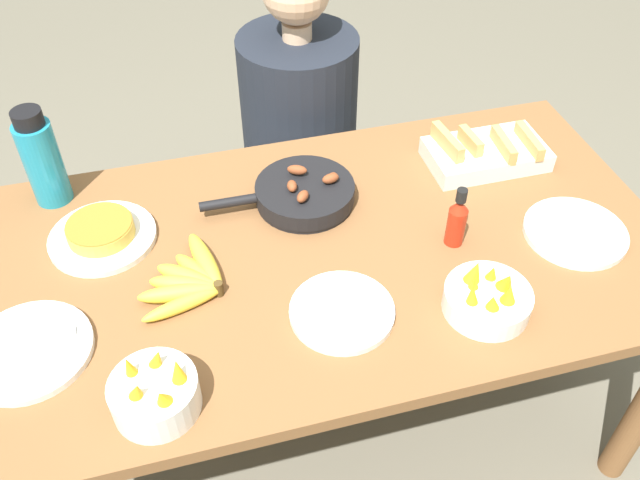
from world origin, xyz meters
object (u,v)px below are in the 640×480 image
banana_bunch (191,281)px  fruit_bowl_citrus (155,393)px  melon_tray (486,153)px  hot_sauce_bottle (457,220)px  skillet (303,193)px  empty_plate_far_right (342,312)px  frittata_plate_center (102,234)px  empty_plate_far_left (29,351)px  water_bottle (42,159)px  person_figure (300,158)px  fruit_bowl_mango (488,298)px  empty_plate_near_front (575,232)px

banana_bunch → fruit_bowl_citrus: (-0.10, -0.28, 0.02)m
melon_tray → hot_sauce_bottle: hot_sauce_bottle is taller
skillet → hot_sauce_bottle: bearing=143.5°
empty_plate_far_right → fruit_bowl_citrus: bearing=-162.6°
melon_tray → hot_sauce_bottle: size_ratio=1.97×
empty_plate_far_right → fruit_bowl_citrus: (-0.39, -0.12, 0.03)m
hot_sauce_bottle → frittata_plate_center: bearing=164.4°
banana_bunch → empty_plate_far_left: banana_bunch is taller
skillet → frittata_plate_center: bearing=2.0°
empty_plate_far_right → water_bottle: bearing=136.8°
melon_tray → person_figure: bearing=128.9°
banana_bunch → melon_tray: 0.84m
fruit_bowl_mango → melon_tray: bearing=65.2°
empty_plate_near_front → empty_plate_far_left: same height
fruit_bowl_citrus → empty_plate_near_front: bearing=12.1°
empty_plate_near_front → empty_plate_far_right: (-0.60, -0.09, 0.00)m
melon_tray → person_figure: 0.69m
banana_bunch → hot_sauce_bottle: bearing=-1.6°
empty_plate_near_front → hot_sauce_bottle: 0.30m
banana_bunch → person_figure: bearing=60.1°
water_bottle → hot_sauce_bottle: size_ratio=1.63×
person_figure → fruit_bowl_mango: bearing=-79.7°
frittata_plate_center → empty_plate_far_right: bearing=-37.3°
fruit_bowl_mango → hot_sauce_bottle: size_ratio=1.18×
banana_bunch → fruit_bowl_mango: size_ratio=1.34×
frittata_plate_center → hot_sauce_bottle: hot_sauce_bottle is taller
melon_tray → skillet: size_ratio=0.81×
empty_plate_near_front → hot_sauce_bottle: (-0.29, 0.05, 0.06)m
banana_bunch → water_bottle: size_ratio=0.97×
fruit_bowl_mango → empty_plate_far_right: bearing=167.9°
banana_bunch → water_bottle: bearing=126.8°
skillet → frittata_plate_center: 0.49m
water_bottle → person_figure: 0.87m
skillet → empty_plate_far_left: (-0.64, -0.31, -0.02)m
skillet → empty_plate_far_left: skillet is taller
banana_bunch → skillet: 0.37m
melon_tray → empty_plate_far_right: 0.66m
fruit_bowl_mango → hot_sauce_bottle: 0.21m
empty_plate_near_front → empty_plate_far_left: 1.23m
frittata_plate_center → empty_plate_far_left: 0.33m
empty_plate_near_front → skillet: bearing=154.3°
banana_bunch → fruit_bowl_mango: bearing=-20.8°
empty_plate_far_left → hot_sauce_bottle: bearing=4.7°
melon_tray → fruit_bowl_mango: bearing=-114.8°
empty_plate_far_left → fruit_bowl_citrus: (0.24, -0.19, 0.03)m
frittata_plate_center → person_figure: (0.60, 0.53, -0.28)m
empty_plate_far_left → person_figure: (0.75, 0.82, -0.27)m
banana_bunch → empty_plate_far_right: size_ratio=1.11×
skillet → water_bottle: size_ratio=1.50×
melon_tray → fruit_bowl_citrus: size_ratio=1.88×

